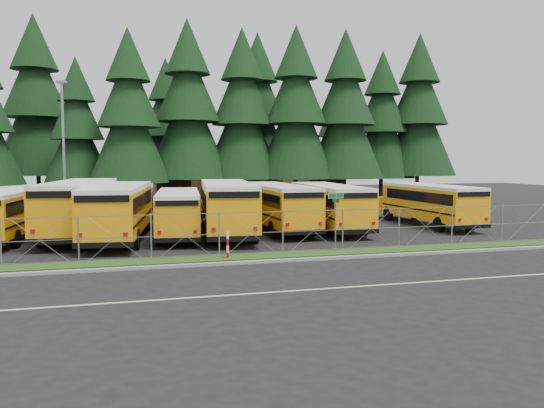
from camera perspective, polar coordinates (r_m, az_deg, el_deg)
The scene contains 29 objects.
ground at distance 26.12m, azimuth 2.67°, elevation -4.81°, with size 120.00×120.00×0.00m, color black.
curb at distance 23.22m, azimuth 5.01°, elevation -5.88°, with size 50.00×0.25×0.12m, color gray.
grass_verge at distance 24.53m, azimuth 3.89°, elevation -5.37°, with size 50.00×1.40×0.06m, color #204814.
road_lane_line at distance 18.81m, azimuth 10.19°, elevation -8.66°, with size 50.00×0.12×0.01m, color beige.
chainlink_fence at distance 25.03m, azimuth 3.38°, elevation -2.92°, with size 44.00×0.10×2.00m, color gray, non-canonical shape.
brick_building at distance 66.01m, azimuth -2.94°, elevation 3.63°, with size 22.00×10.00×6.00m, color brown.
bus_0 at distance 32.09m, azimuth -26.18°, elevation -1.06°, with size 2.44×10.34×2.71m, color orange, non-canonical shape.
bus_1 at distance 31.69m, azimuth -19.85°, elevation -0.52°, with size 2.84×12.02×3.15m, color orange, non-canonical shape.
bus_2 at distance 29.79m, azimuth -16.02°, elevation -0.88°, with size 2.71×11.47×3.01m, color orange, non-canonical shape.
bus_3 at distance 30.37m, azimuth -10.03°, elevation -1.05°, with size 2.34×9.89×2.59m, color orange, non-canonical shape.
bus_4 at distance 30.66m, azimuth -4.90°, elevation -0.50°, with size 2.76×11.69×3.06m, color orange, non-canonical shape.
bus_5 at distance 32.51m, azimuth 0.33°, elevation -0.37°, with size 2.56×10.85×2.85m, color orange, non-canonical shape.
bus_6 at distance 33.03m, azimuth 5.98°, elevation -0.35°, with size 2.53×10.70×2.81m, color orange, non-canonical shape.
bus_east at distance 36.47m, azimuth 16.38°, elevation -0.11°, with size 2.44×10.34×2.71m, color orange, non-canonical shape.
street_sign at distance 25.00m, azimuth 6.87°, elevation -0.57°, with size 0.83×0.54×2.81m.
striped_bollard at distance 23.34m, azimuth -4.79°, elevation -4.48°, with size 0.11×0.11×1.20m, color #B20C0C.
light_standard at distance 42.51m, azimuth -21.51°, elevation 6.02°, with size 0.70×0.35×10.14m.
conifer_2 at distance 51.72m, azimuth -20.22°, elevation 7.25°, with size 6.17×6.17×13.64m, color black, non-canonical shape.
conifer_3 at distance 48.71m, azimuth -15.12°, elevation 8.86°, with size 7.18×7.18×15.87m, color black, non-canonical shape.
conifer_4 at distance 50.94m, azimuth -9.02°, elevation 9.66°, with size 7.88×7.88×17.43m, color black, non-canonical shape.
conifer_5 at distance 51.82m, azimuth -3.21°, elevation 9.37°, with size 7.67×7.67×16.95m, color black, non-canonical shape.
conifer_6 at distance 51.86m, azimuth 2.59°, elevation 9.49°, with size 7.77×7.77×17.19m, color black, non-canonical shape.
conifer_7 at distance 53.22m, azimuth 7.86°, elevation 9.27°, with size 7.72×7.72×17.06m, color black, non-canonical shape.
conifer_8 at distance 59.20m, azimuth 11.74°, elevation 8.27°, with size 7.26×7.26×16.05m, color black, non-canonical shape.
conifer_9 at distance 60.51m, azimuth 15.48°, elevation 9.01°, with size 8.11×8.11×17.93m, color black, non-canonical shape.
conifer_10 at distance 59.15m, azimuth -24.05°, elevation 9.34°, with size 8.54×8.54×18.90m, color black, non-canonical shape.
conifer_11 at distance 57.50m, azimuth -11.29°, elevation 7.84°, with size 6.77×6.77×14.96m, color black, non-canonical shape.
conifer_12 at distance 58.68m, azimuth -1.55°, elevation 9.40°, with size 8.18×8.18×18.10m, color black, non-canonical shape.
conifer_13 at distance 63.68m, azimuth 7.36°, elevation 7.83°, with size 7.01×7.01×15.49m, color black, non-canonical shape.
Camera 1 is at (-7.85, -24.53, 4.37)m, focal length 35.00 mm.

